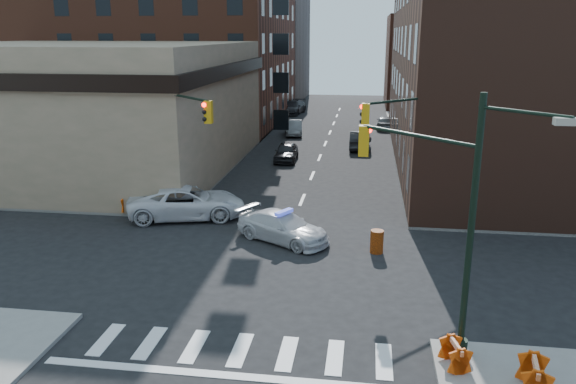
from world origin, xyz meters
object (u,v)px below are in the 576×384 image
(police_car, at_px, (283,227))
(pedestrian_b, at_px, (133,193))
(barrel_road, at_px, (377,242))
(parked_car_wfar, at_px, (294,128))
(barricade_se_a, at_px, (534,377))
(barricade_nw_a, at_px, (145,196))
(pickup, at_px, (187,202))
(parked_car_wnear, at_px, (286,152))
(pedestrian_a, at_px, (168,182))
(barrel_bank, at_px, (191,209))
(parked_car_enear, at_px, (360,140))

(police_car, distance_m, pedestrian_b, 9.48)
(barrel_road, bearing_deg, parked_car_wfar, 104.50)
(parked_car_wfar, distance_m, barrel_road, 31.02)
(parked_car_wfar, xyz_separation_m, barricade_se_a, (11.92, -40.16, -0.09))
(barricade_nw_a, bearing_deg, pickup, -29.40)
(police_car, height_order, parked_car_wnear, parked_car_wnear)
(parked_car_wnear, bearing_deg, pedestrian_b, -116.02)
(parked_car_wnear, bearing_deg, pickup, -104.10)
(pickup, height_order, parked_car_wnear, pickup)
(police_car, distance_m, pedestrian_a, 10.30)
(parked_car_wfar, xyz_separation_m, pedestrian_a, (-4.73, -22.69, 0.26))
(parked_car_wfar, bearing_deg, police_car, -91.24)
(police_car, xyz_separation_m, pedestrian_a, (-8.02, 6.45, 0.28))
(parked_car_wnear, relative_size, barrel_bank, 3.62)
(pickup, bearing_deg, barrel_road, -124.79)
(pedestrian_b, bearing_deg, barricade_nw_a, 48.02)
(pedestrian_a, xyz_separation_m, barrel_bank, (2.64, -3.87, -0.40))
(police_car, distance_m, barricade_se_a, 13.99)
(pedestrian_a, height_order, barricade_se_a, pedestrian_a)
(police_car, bearing_deg, pedestrian_a, 80.86)
(pedestrian_a, bearing_deg, parked_car_enear, 67.02)
(pickup, distance_m, pedestrian_b, 3.27)
(police_car, xyz_separation_m, barrel_bank, (-5.38, 2.58, -0.13))
(parked_car_wnear, relative_size, parked_car_enear, 0.88)
(pickup, xyz_separation_m, barricade_se_a, (14.30, -13.80, -0.24))
(pedestrian_a, bearing_deg, barricade_se_a, -35.19)
(pickup, xyz_separation_m, barrel_road, (10.15, -3.67, -0.33))
(pedestrian_a, distance_m, barricade_se_a, 24.13)
(pickup, bearing_deg, parked_car_wfar, -20.06)
(pedestrian_b, xyz_separation_m, barrel_bank, (3.53, -0.62, -0.57))
(pickup, xyz_separation_m, barricade_nw_a, (-3.05, 1.70, -0.24))
(police_car, relative_size, pickup, 0.78)
(parked_car_wnear, distance_m, barrel_bank, 15.23)
(barricade_nw_a, bearing_deg, barrel_road, -22.43)
(barrel_bank, bearing_deg, pickup, 146.31)
(parked_car_wnear, height_order, parked_car_wfar, parked_car_wfar)
(police_car, xyz_separation_m, parked_car_enear, (3.24, 23.04, 0.08))
(pedestrian_a, xyz_separation_m, barricade_se_a, (16.64, -17.47, -0.35))
(pedestrian_a, height_order, pedestrian_b, pedestrian_b)
(parked_car_wnear, relative_size, pedestrian_a, 2.51)
(pedestrian_b, distance_m, barrel_road, 14.01)
(pedestrian_b, bearing_deg, police_car, -53.77)
(pedestrian_b, bearing_deg, pickup, -41.43)
(pedestrian_b, bearing_deg, parked_car_wfar, 43.76)
(parked_car_enear, xyz_separation_m, barrel_road, (1.23, -23.93, -0.24))
(police_car, relative_size, pedestrian_a, 2.91)
(parked_car_enear, height_order, pedestrian_a, pedestrian_a)
(police_car, bearing_deg, parked_car_wfar, 36.11)
(police_car, relative_size, barricade_se_a, 3.79)
(pedestrian_a, height_order, barrel_road, pedestrian_a)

